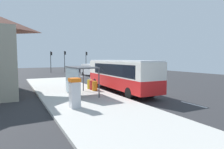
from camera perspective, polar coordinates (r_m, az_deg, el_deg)
ground_plane at (r=31.48m, az=-6.68°, el=-1.39°), size 56.00×92.00×0.04m
sidewalk_platform at (r=18.15m, az=-11.64°, el=-5.67°), size 6.20×30.00×0.18m
lane_stripe_seg_0 at (r=15.20m, az=23.48°, el=-8.35°), size 0.16×2.20×0.01m
lane_stripe_seg_1 at (r=18.64m, az=11.30°, el=-5.66°), size 0.16×2.20×0.01m
lane_stripe_seg_2 at (r=22.67m, az=3.24°, el=-3.71°), size 0.16×2.20×0.01m
lane_stripe_seg_3 at (r=27.02m, az=-2.30°, el=-2.32°), size 0.16×2.20×0.01m
lane_stripe_seg_4 at (r=31.56m, az=-6.26°, el=-1.32°), size 0.16×2.20×0.01m
lane_stripe_seg_5 at (r=36.23m, az=-9.21°, el=-0.56°), size 0.16×2.20×0.01m
lane_stripe_seg_6 at (r=40.98m, az=-11.48°, el=0.02°), size 0.16×2.20×0.01m
lane_stripe_seg_7 at (r=45.77m, az=-13.28°, el=0.48°), size 0.16×2.20×0.01m
bus at (r=19.23m, az=2.32°, el=0.27°), size 2.87×11.08×3.21m
white_van at (r=36.85m, az=-6.39°, el=1.65°), size 2.20×5.27×2.30m
sedan_near at (r=48.35m, az=-11.61°, el=1.67°), size 1.94×4.45×1.52m
ticket_machine at (r=12.48m, az=-11.26°, el=-5.40°), size 0.66×0.76×1.94m
recycling_bin_orange at (r=18.81m, az=-5.24°, el=-3.48°), size 0.52×0.52×0.95m
recycling_bin_red at (r=19.45m, az=-6.04°, el=-3.22°), size 0.52×0.52×0.95m
recycling_bin_yellow at (r=20.09m, az=-6.79°, el=-2.97°), size 0.52×0.52×0.95m
traffic_light_near_side at (r=48.66m, az=-7.81°, el=4.85°), size 0.49×0.28×5.16m
traffic_light_far_side at (r=47.16m, az=-18.03°, el=4.61°), size 0.49×0.28×5.10m
traffic_light_median at (r=48.68m, az=-14.13°, el=4.84°), size 0.49×0.28×5.30m
bus_shelter at (r=16.52m, az=-10.38°, el=0.34°), size 1.80×4.00×2.50m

